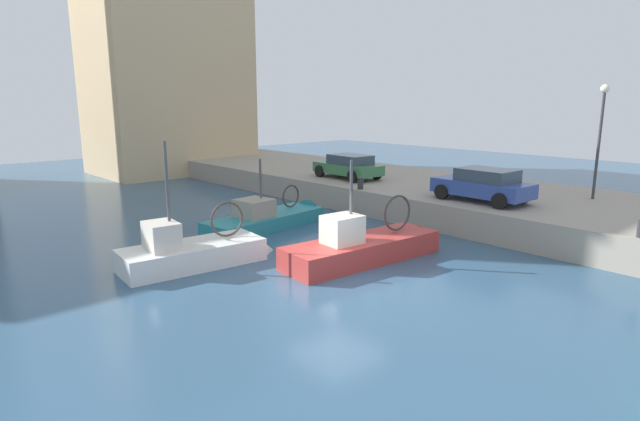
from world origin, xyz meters
name	(u,v)px	position (x,y,z in m)	size (l,w,h in m)	color
water_surface	(337,279)	(0.00, 0.00, 0.00)	(80.00, 80.00, 0.00)	#335675
quay_wall	(520,208)	(11.50, 0.00, 0.60)	(9.00, 56.00, 1.20)	#9E9384
fishing_boat_teal	(272,224)	(2.69, 6.85, 0.11)	(6.62, 2.51, 3.82)	teal
fishing_boat_white	(202,261)	(-2.29, 4.17, 0.11)	(5.57, 2.40, 4.97)	white
fishing_boat_red	(369,256)	(2.29, 0.78, 0.11)	(6.78, 2.41, 4.29)	#BC3833
parked_car_green	(348,166)	(9.41, 8.85, 1.87)	(2.15, 4.05, 1.30)	#387547
parked_car_blue	(483,185)	(8.94, 0.44, 1.92)	(2.11, 4.09, 1.39)	#334C9E
mooring_bollard_north	(360,183)	(7.35, 6.00, 1.48)	(0.28, 0.28, 0.55)	#2D2D33
quay_streetlamp	(601,123)	(13.00, -2.47, 4.45)	(0.36, 0.36, 4.83)	#38383D
waterfront_building_west	(165,46)	(7.72, 26.23, 9.31)	(11.12, 8.07, 18.58)	#D1B284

